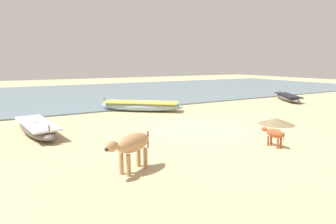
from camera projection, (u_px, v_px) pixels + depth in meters
ground at (199, 130)px, 11.71m from camera, size 80.00×80.00×0.00m
sea_water at (93, 93)px, 25.50m from camera, size 60.00×20.00×0.08m
fishing_boat_0 at (37, 128)px, 10.95m from camera, size 1.47×3.97×0.69m
fishing_boat_2 at (288, 97)px, 20.63m from camera, size 3.02×3.87×0.64m
fishing_boat_3 at (141, 106)px, 16.23m from camera, size 4.46×3.91×0.76m
cow_adult_tan at (132, 145)px, 7.13m from camera, size 1.48×0.92×1.00m
calf_near_rust at (274, 134)px, 9.35m from camera, size 0.28×0.94×0.61m
debris_pile_0 at (276, 121)px, 12.79m from camera, size 1.66×1.66×0.29m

